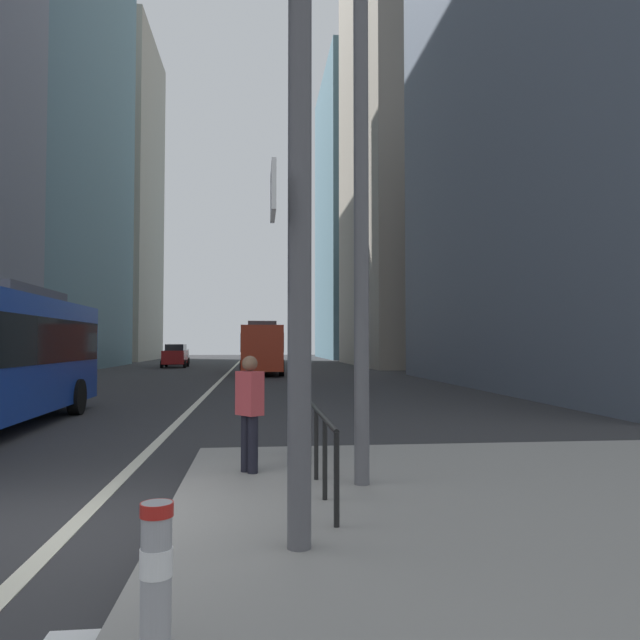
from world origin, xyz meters
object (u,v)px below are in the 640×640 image
(pedestrian_walking, at_px, (250,408))
(street_lamp_post, at_px, (361,100))
(car_receding_near, at_px, (259,355))
(pedestrian_waiting, at_px, (302,396))
(car_oncoming_mid, at_px, (175,356))
(bollard_left, at_px, (156,572))
(city_bus_red_receding, at_px, (262,346))
(traffic_signal_gantry, at_px, (87,110))
(car_oncoming_far, at_px, (177,354))
(car_receding_far, at_px, (266,355))

(pedestrian_walking, bearing_deg, street_lamp_post, -30.82)
(car_receding_near, height_order, pedestrian_waiting, car_receding_near)
(car_oncoming_mid, relative_size, bollard_left, 4.80)
(street_lamp_post, height_order, pedestrian_walking, street_lamp_post)
(city_bus_red_receding, distance_m, traffic_signal_gantry, 34.86)
(traffic_signal_gantry, bearing_deg, street_lamp_post, 39.08)
(traffic_signal_gantry, bearing_deg, pedestrian_waiting, 63.37)
(car_receding_near, height_order, car_oncoming_far, same)
(car_oncoming_mid, xyz_separation_m, street_lamp_post, (8.25, -43.27, 4.29))
(car_receding_near, height_order, car_receding_far, same)
(bollard_left, bearing_deg, car_receding_far, 88.51)
(car_oncoming_mid, distance_m, street_lamp_post, 44.26)
(bollard_left, xyz_separation_m, pedestrian_waiting, (1.33, 6.34, 0.46))
(traffic_signal_gantry, height_order, bollard_left, traffic_signal_gantry)
(traffic_signal_gantry, distance_m, pedestrian_walking, 4.65)
(traffic_signal_gantry, bearing_deg, city_bus_red_receding, 87.00)
(car_oncoming_far, bearing_deg, car_receding_far, -24.57)
(bollard_left, bearing_deg, car_receding_near, 89.20)
(car_oncoming_far, xyz_separation_m, street_lamp_post, (9.03, -50.24, 4.29))
(city_bus_red_receding, relative_size, bollard_left, 11.90)
(traffic_signal_gantry, distance_m, bollard_left, 3.99)
(car_receding_far, distance_m, car_oncoming_far, 9.22)
(car_oncoming_mid, height_order, car_receding_far, same)
(pedestrian_waiting, bearing_deg, car_oncoming_mid, 100.52)
(car_receding_near, xyz_separation_m, pedestrian_waiting, (0.61, -45.05, 0.13))
(city_bus_red_receding, bearing_deg, car_receding_far, 88.23)
(car_receding_near, distance_m, bollard_left, 51.40)
(car_oncoming_far, distance_m, bollard_left, 54.85)
(traffic_signal_gantry, height_order, pedestrian_waiting, traffic_signal_gantry)
(car_oncoming_mid, distance_m, pedestrian_walking, 42.92)
(car_oncoming_far, relative_size, traffic_signal_gantry, 0.69)
(pedestrian_waiting, relative_size, pedestrian_walking, 1.04)
(bollard_left, distance_m, pedestrian_walking, 5.08)
(car_oncoming_far, bearing_deg, car_oncoming_mid, -83.62)
(car_oncoming_mid, distance_m, car_receding_far, 8.23)
(car_receding_far, distance_m, street_lamp_post, 46.60)
(city_bus_red_receding, bearing_deg, traffic_signal_gantry, -93.00)
(traffic_signal_gantry, relative_size, bollard_left, 6.59)
(car_receding_near, distance_m, street_lamp_post, 47.44)
(car_oncoming_far, bearing_deg, car_receding_near, -21.08)
(car_receding_near, relative_size, bollard_left, 4.70)
(car_receding_far, distance_m, pedestrian_walking, 45.52)
(car_receding_far, relative_size, pedestrian_walking, 2.54)
(pedestrian_waiting, bearing_deg, pedestrian_walking, -123.45)
(city_bus_red_receding, bearing_deg, pedestrian_waiting, -89.14)
(car_oncoming_mid, xyz_separation_m, bollard_left, (6.29, -47.43, -0.33))
(car_oncoming_mid, xyz_separation_m, car_receding_far, (7.61, 3.13, -0.00))
(street_lamp_post, bearing_deg, bollard_left, -115.22)
(car_oncoming_mid, relative_size, traffic_signal_gantry, 0.73)
(car_receding_near, distance_m, car_receding_far, 1.02)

